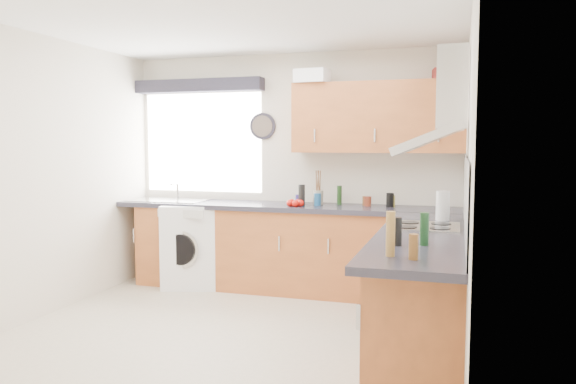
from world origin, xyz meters
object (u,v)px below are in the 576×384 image
(washing_machine, at_px, (194,245))
(oven, at_px, (423,290))
(upper_cabinets, at_px, (378,117))
(extractor_hood, at_px, (441,113))

(washing_machine, bearing_deg, oven, -40.67)
(upper_cabinets, bearing_deg, extractor_hood, -63.87)
(upper_cabinets, relative_size, washing_machine, 1.91)
(washing_machine, bearing_deg, extractor_hood, -39.84)
(oven, height_order, upper_cabinets, upper_cabinets)
(oven, distance_m, extractor_hood, 1.35)
(extractor_hood, relative_size, upper_cabinets, 0.46)
(oven, bearing_deg, extractor_hood, -0.00)
(oven, height_order, washing_machine, washing_machine)
(extractor_hood, bearing_deg, washing_machine, 156.64)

